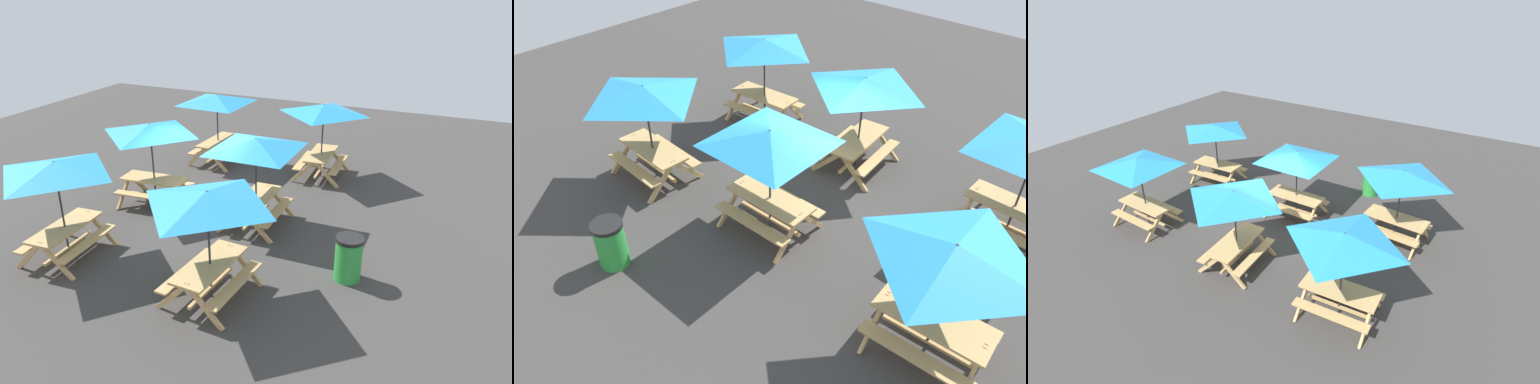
% 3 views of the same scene
% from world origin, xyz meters
% --- Properties ---
extents(ground_plane, '(25.73, 25.73, 0.00)m').
position_xyz_m(ground_plane, '(0.00, 0.00, 0.00)').
color(ground_plane, '#3D3A38').
rests_on(ground_plane, ground).
extents(picnic_table_0, '(2.12, 2.12, 2.34)m').
position_xyz_m(picnic_table_0, '(-3.79, 2.02, 1.99)').
color(picnic_table_0, tan).
rests_on(picnic_table_0, ground).
extents(picnic_table_1, '(2.13, 2.13, 2.34)m').
position_xyz_m(picnic_table_1, '(3.20, -1.75, 1.99)').
color(picnic_table_1, tan).
rests_on(picnic_table_1, ground).
extents(picnic_table_2, '(2.83, 2.83, 2.34)m').
position_xyz_m(picnic_table_2, '(0.05, 1.49, 1.99)').
color(picnic_table_2, tan).
rests_on(picnic_table_2, ground).
extents(picnic_table_4, '(2.12, 2.12, 2.34)m').
position_xyz_m(picnic_table_4, '(3.26, 1.94, 1.99)').
color(picnic_table_4, tan).
rests_on(picnic_table_4, ground).
extents(picnic_table_5, '(2.16, 2.16, 2.34)m').
position_xyz_m(picnic_table_5, '(0.03, -1.56, 1.99)').
color(picnic_table_5, tan).
rests_on(picnic_table_5, ground).
extents(trash_bin_green, '(0.59, 0.59, 0.98)m').
position_xyz_m(trash_bin_green, '(1.54, 4.24, 0.49)').
color(trash_bin_green, green).
rests_on(trash_bin_green, ground).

